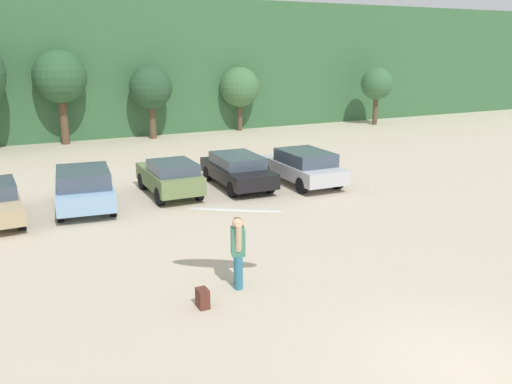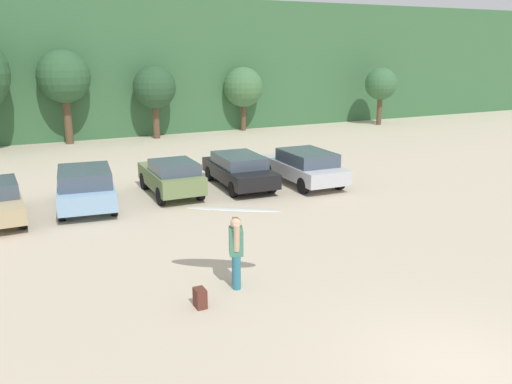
# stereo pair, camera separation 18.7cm
# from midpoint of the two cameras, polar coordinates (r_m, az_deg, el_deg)

# --- Properties ---
(ground_plane) EXTENTS (120.00, 120.00, 0.00)m
(ground_plane) POSITION_cam_midpoint_polar(r_m,az_deg,el_deg) (10.94, 20.77, -17.18)
(ground_plane) COLOR beige
(hillside_ridge) EXTENTS (108.00, 12.00, 8.96)m
(hillside_ridge) POSITION_cam_midpoint_polar(r_m,az_deg,el_deg) (41.48, -17.17, 12.93)
(hillside_ridge) COLOR #38663D
(hillside_ridge) RESTS_ON ground_plane
(tree_far_left) EXTENTS (3.15, 3.15, 5.64)m
(tree_far_left) POSITION_cam_midpoint_polar(r_m,az_deg,el_deg) (34.25, -20.58, 11.50)
(tree_far_left) COLOR brown
(tree_far_left) RESTS_ON ground_plane
(tree_center_right) EXTENTS (2.73, 2.73, 4.64)m
(tree_center_right) POSITION_cam_midpoint_polar(r_m,az_deg,el_deg) (34.99, -11.44, 10.92)
(tree_center_right) COLOR brown
(tree_center_right) RESTS_ON ground_plane
(tree_ridge_back) EXTENTS (2.78, 2.78, 4.45)m
(tree_ridge_back) POSITION_cam_midpoint_polar(r_m,az_deg,el_deg) (37.81, -1.93, 11.22)
(tree_ridge_back) COLOR brown
(tree_ridge_back) RESTS_ON ground_plane
(tree_center) EXTENTS (2.41, 2.41, 4.30)m
(tree_center) POSITION_cam_midpoint_polar(r_m,az_deg,el_deg) (41.86, 12.78, 11.28)
(tree_center) COLOR brown
(tree_center) RESTS_ON ground_plane
(parked_car_sky_blue) EXTENTS (2.43, 4.42, 1.53)m
(parked_car_sky_blue) POSITION_cam_midpoint_polar(r_m,az_deg,el_deg) (20.22, -18.35, 0.50)
(parked_car_sky_blue) COLOR #84ADD1
(parked_car_sky_blue) RESTS_ON ground_plane
(parked_car_olive_green) EXTENTS (1.82, 3.95, 1.45)m
(parked_car_olive_green) POSITION_cam_midpoint_polar(r_m,az_deg,el_deg) (21.24, -9.53, 1.68)
(parked_car_olive_green) COLOR #6B7F4C
(parked_car_olive_green) RESTS_ON ground_plane
(parked_car_black) EXTENTS (2.08, 4.66, 1.37)m
(parked_car_black) POSITION_cam_midpoint_polar(r_m,az_deg,el_deg) (22.37, -2.26, 2.46)
(parked_car_black) COLOR black
(parked_car_black) RESTS_ON ground_plane
(parked_car_silver) EXTENTS (2.03, 4.63, 1.48)m
(parked_car_silver) POSITION_cam_midpoint_polar(r_m,az_deg,el_deg) (22.88, 4.83, 2.84)
(parked_car_silver) COLOR silver
(parked_car_silver) RESTS_ON ground_plane
(person_adult) EXTENTS (0.46, 0.75, 1.79)m
(person_adult) POSITION_cam_midpoint_polar(r_m,az_deg,el_deg) (12.88, -2.38, -6.07)
(person_adult) COLOR teal
(person_adult) RESTS_ON ground_plane
(surfboard_white) EXTENTS (2.33, 1.85, 0.19)m
(surfboard_white) POSITION_cam_midpoint_polar(r_m,az_deg,el_deg) (12.70, -2.61, -1.92)
(surfboard_white) COLOR white
(backpack_dropped) EXTENTS (0.24, 0.34, 0.45)m
(backpack_dropped) POSITION_cam_midpoint_polar(r_m,az_deg,el_deg) (12.24, -6.23, -11.34)
(backpack_dropped) COLOR #592D23
(backpack_dropped) RESTS_ON ground_plane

